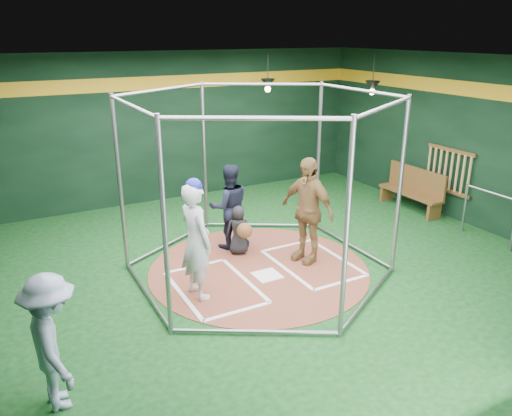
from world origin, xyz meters
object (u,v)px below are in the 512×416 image
batter_figure (196,239)px  dugout_bench (413,188)px  umpire (229,206)px  visitor_leopard (307,210)px

batter_figure → dugout_bench: (5.89, 1.41, -0.45)m
batter_figure → dugout_bench: bearing=13.5°
umpire → dugout_bench: 4.66m
batter_figure → dugout_bench: size_ratio=1.13×
batter_figure → umpire: size_ratio=1.17×
dugout_bench → umpire: bearing=179.5°
visitor_leopard → dugout_bench: (3.70, 1.13, -0.46)m
batter_figure → dugout_bench: batter_figure is taller
umpire → dugout_bench: bearing=-170.0°
batter_figure → visitor_leopard: (2.20, 0.28, 0.01)m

